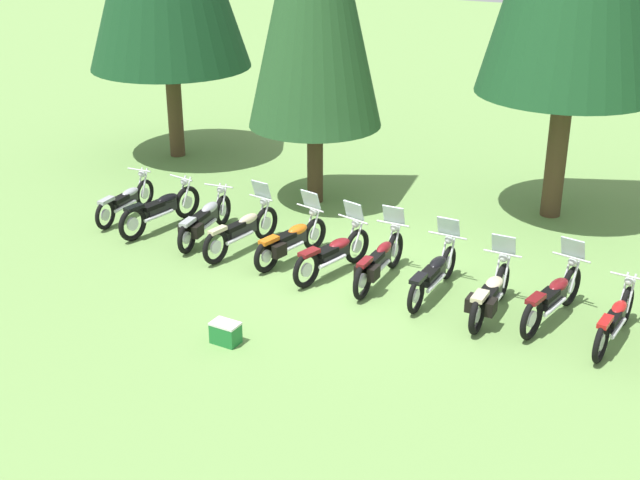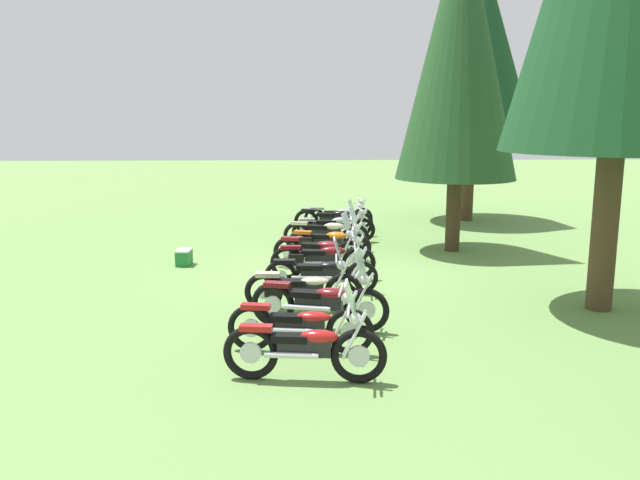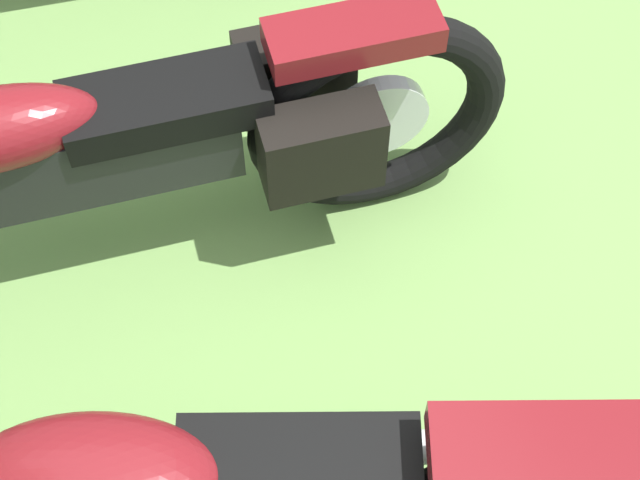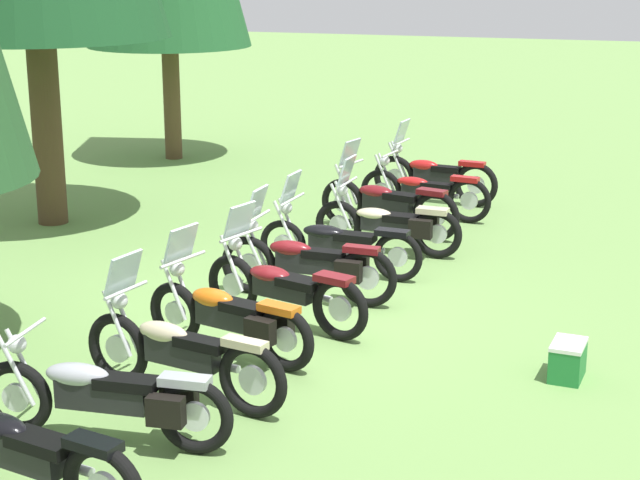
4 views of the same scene
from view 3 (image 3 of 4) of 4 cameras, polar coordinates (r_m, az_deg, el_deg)
ground_plane at (r=2.85m, az=-10.25°, el=-8.83°), size 80.00×80.00×0.00m
motorcycle_6 at (r=2.70m, az=-12.34°, el=4.94°), size 0.69×2.31×1.38m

